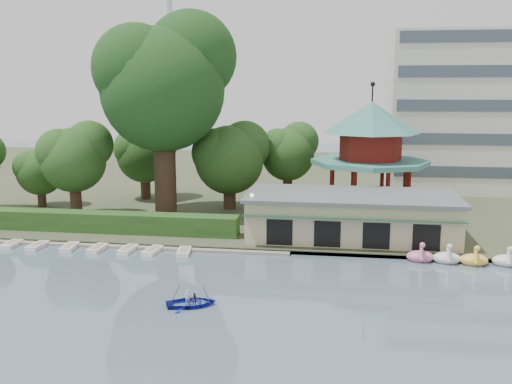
% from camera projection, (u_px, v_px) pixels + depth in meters
% --- Properties ---
extents(ground_plane, '(220.00, 220.00, 0.00)m').
position_uv_depth(ground_plane, '(172.00, 340.00, 31.34)').
color(ground_plane, slate).
rests_on(ground_plane, ground).
extents(shore, '(220.00, 70.00, 0.40)m').
position_uv_depth(shore, '(277.00, 181.00, 81.85)').
color(shore, '#424930').
rests_on(shore, ground).
extents(embankment, '(220.00, 0.60, 0.30)m').
position_uv_depth(embankment, '(231.00, 249.00, 48.13)').
color(embankment, gray).
rests_on(embankment, ground).
extents(dock, '(34.00, 1.60, 0.24)m').
position_uv_depth(dock, '(96.00, 244.00, 49.76)').
color(dock, gray).
rests_on(dock, ground).
extents(boathouse, '(18.60, 9.39, 3.90)m').
position_uv_depth(boathouse, '(351.00, 215.00, 50.82)').
color(boathouse, '#C7B690').
rests_on(boathouse, shore).
extents(pavilion, '(12.40, 12.40, 13.50)m').
position_uv_depth(pavilion, '(370.00, 147.00, 59.33)').
color(pavilion, '#C7B690').
rests_on(pavilion, shore).
extents(broadcast_tower, '(8.00, 8.00, 96.00)m').
position_uv_depth(broadcast_tower, '(169.00, 15.00, 167.18)').
color(broadcast_tower, silver).
rests_on(broadcast_tower, ground).
extents(hedge, '(30.00, 2.00, 1.80)m').
position_uv_depth(hedge, '(80.00, 221.00, 53.18)').
color(hedge, '#284E1D').
rests_on(hedge, shore).
extents(lamp_post, '(0.36, 0.36, 4.28)m').
position_uv_depth(lamp_post, '(252.00, 209.00, 48.97)').
color(lamp_post, black).
rests_on(lamp_post, shore).
extents(big_tree, '(13.81, 12.87, 20.98)m').
position_uv_depth(big_tree, '(165.00, 79.00, 57.36)').
color(big_tree, '#3A281C').
rests_on(big_tree, shore).
extents(small_trees, '(39.34, 16.72, 9.85)m').
position_uv_depth(small_trees, '(150.00, 156.00, 62.56)').
color(small_trees, '#3A281C').
rests_on(small_trees, shore).
extents(moored_rowboats, '(24.28, 2.54, 0.36)m').
position_uv_depth(moored_rowboats, '(53.00, 246.00, 48.93)').
color(moored_rowboats, white).
rests_on(moored_rowboats, ground).
extents(rowboat_with_passengers, '(5.22, 4.43, 2.01)m').
position_uv_depth(rowboat_with_passengers, '(191.00, 299.00, 36.08)').
color(rowboat_with_passengers, '#17219D').
rests_on(rowboat_with_passengers, ground).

